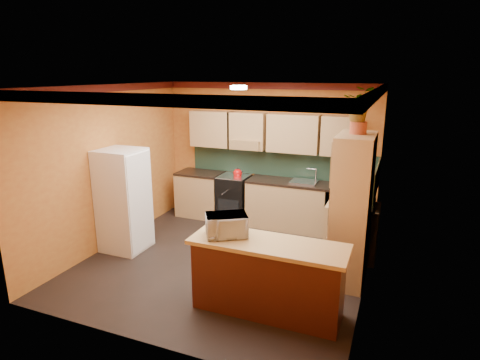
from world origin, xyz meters
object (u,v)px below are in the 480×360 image
base_cabinets_back (264,202)px  stove (234,198)px  pantry (351,210)px  breakfast_bar (267,279)px  microwave (226,225)px  fridge (123,200)px

base_cabinets_back → stove: stove is taller
pantry → breakfast_bar: 1.58m
microwave → fridge: bearing=126.9°
microwave → pantry: bearing=10.2°
breakfast_bar → fridge: bearing=162.3°
stove → base_cabinets_back: bearing=0.0°
pantry → microwave: 1.81m
base_cabinets_back → pantry: bearing=-41.6°
pantry → microwave: pantry is taller
fridge → pantry: bearing=5.1°
stove → microwave: size_ratio=1.82×
base_cabinets_back → pantry: pantry is taller
fridge → microwave: bearing=-21.6°
base_cabinets_back → microwave: size_ratio=7.31×
pantry → microwave: (-1.35, -1.21, 0.02)m
base_cabinets_back → fridge: size_ratio=2.15×
stove → fridge: bearing=-121.0°
base_cabinets_back → stove: size_ratio=4.01×
breakfast_bar → microwave: size_ratio=3.61×
fridge → stove: bearing=59.0°
base_cabinets_back → breakfast_bar: 2.99m
base_cabinets_back → breakfast_bar: same height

